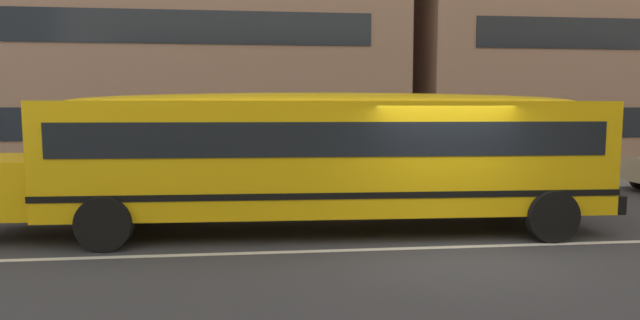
{
  "coord_description": "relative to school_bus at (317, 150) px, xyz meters",
  "views": [
    {
      "loc": [
        -3.26,
        -8.82,
        2.46
      ],
      "look_at": [
        -2.2,
        0.74,
        1.51
      ],
      "focal_mm": 29.6,
      "sensor_mm": 36.0,
      "label": 1
    }
  ],
  "objects": [
    {
      "name": "school_bus",
      "position": [
        0.0,
        0.0,
        0.0
      ],
      "size": [
        12.38,
        3.15,
        2.75
      ],
      "rotation": [
        0.0,
        0.0,
        3.11
      ],
      "color": "yellow",
      "rests_on": "ground_plane"
    },
    {
      "name": "sidewalk_far",
      "position": [
        2.18,
        6.33,
        -1.63
      ],
      "size": [
        120.0,
        3.0,
        0.01
      ],
      "primitive_type": "cube",
      "color": "gray",
      "rests_on": "ground_plane"
    },
    {
      "name": "lane_centreline",
      "position": [
        2.18,
        -1.49,
        -1.63
      ],
      "size": [
        110.0,
        0.16,
        0.01
      ],
      "primitive_type": "cube",
      "color": "silver",
      "rests_on": "ground_plane"
    },
    {
      "name": "ground_plane",
      "position": [
        2.18,
        -1.49,
        -1.64
      ],
      "size": [
        400.0,
        400.0,
        0.0
      ],
      "primitive_type": "plane",
      "color": "#38383D"
    }
  ]
}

